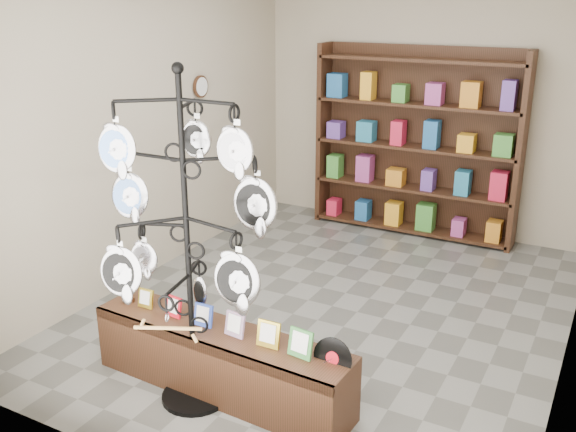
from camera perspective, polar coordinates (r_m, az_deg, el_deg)
name	(u,v)px	position (r m, az deg, el deg)	size (l,w,h in m)	color
ground	(332,306)	(6.03, 3.94, -7.99)	(5.00, 5.00, 0.00)	slate
room_envelope	(337,107)	(5.44, 4.39, 9.63)	(5.00, 5.00, 5.00)	#B0A78D
display_tree	(186,219)	(4.22, -9.07, -0.23)	(1.27, 1.27, 2.36)	black
front_shelf	(221,361)	(4.74, -6.00, -12.67)	(2.04, 0.51, 0.72)	black
back_shelving	(416,148)	(7.72, 11.27, 5.92)	(2.42, 0.36, 2.20)	black
wall_clocks	(202,114)	(7.17, -7.66, 8.96)	(0.03, 0.24, 0.84)	black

